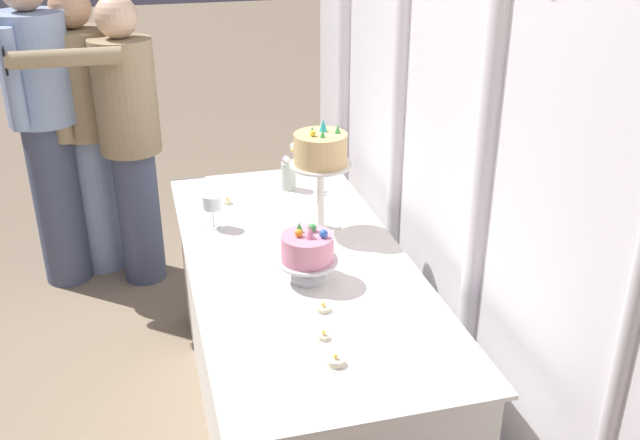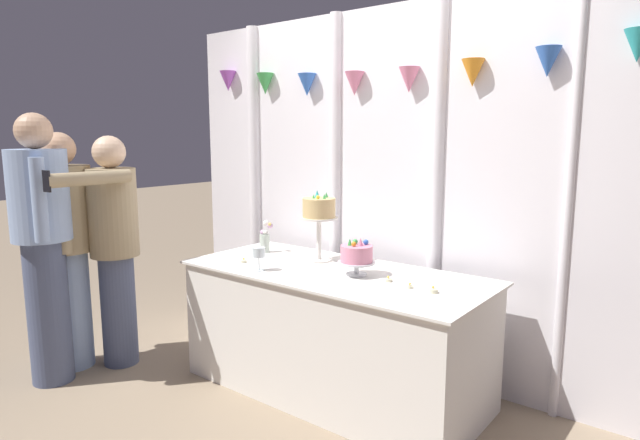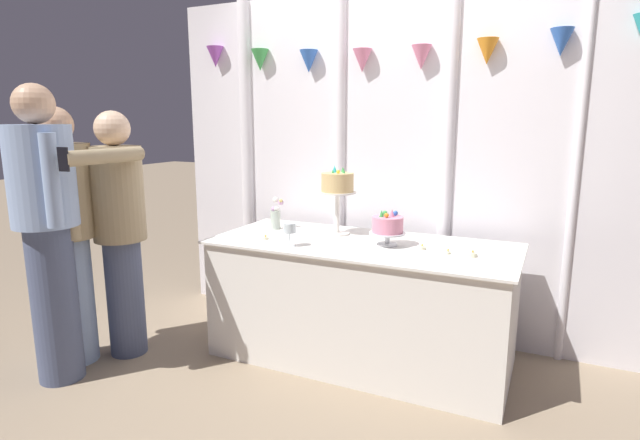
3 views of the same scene
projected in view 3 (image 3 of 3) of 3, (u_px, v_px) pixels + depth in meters
The scene contains 14 objects.
ground_plane at pixel (354, 364), 3.19m from camera, with size 24.00×24.00×0.00m, color gray.
draped_curtain at pixel (384, 160), 3.54m from camera, with size 3.43×0.15×2.40m.
cake_table at pixel (361, 301), 3.20m from camera, with size 1.89×0.83×0.77m.
cake_display_nearleft at pixel (337, 187), 3.29m from camera, with size 0.25×0.25×0.46m.
cake_display_nearright at pixel (388, 226), 3.03m from camera, with size 0.22×0.22×0.23m.
wine_glass at pixel (290, 229), 3.01m from camera, with size 0.08×0.08×0.14m.
flower_vase at pixel (276, 215), 3.50m from camera, with size 0.08×0.09×0.22m.
tealight_far_left at pixel (266, 238), 3.20m from camera, with size 0.04×0.04×0.03m.
tealight_near_left at pixel (422, 248), 2.96m from camera, with size 0.05×0.05×0.03m.
tealight_near_right at pixel (448, 252), 2.86m from camera, with size 0.04×0.04×0.03m.
tealight_far_right at pixel (473, 255), 2.80m from camera, with size 0.05×0.05×0.04m.
guest_girl_blue_dress at pixel (119, 224), 3.18m from camera, with size 0.49×0.69×1.58m.
guest_man_pink_jacket at pixel (65, 229), 3.08m from camera, with size 0.50×0.50×1.60m.
guest_man_dark_suit at pixel (47, 225), 2.84m from camera, with size 0.48×0.47×1.72m.
Camera 3 is at (1.06, -2.76, 1.52)m, focal length 28.19 mm.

